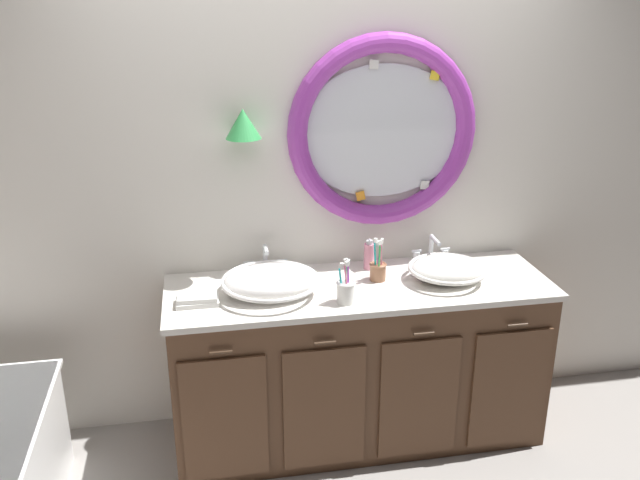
# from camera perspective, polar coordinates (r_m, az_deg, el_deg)

# --- Properties ---
(ground_plane) EXTENTS (14.00, 14.00, 0.00)m
(ground_plane) POSITION_cam_1_polar(r_m,az_deg,el_deg) (3.58, 1.88, -18.42)
(ground_plane) COLOR gray
(back_wall_assembly) EXTENTS (6.40, 0.26, 2.60)m
(back_wall_assembly) POSITION_cam_1_polar(r_m,az_deg,el_deg) (3.48, 0.43, 5.13)
(back_wall_assembly) COLOR silver
(back_wall_assembly) RESTS_ON ground_plane
(vanity_counter) EXTENTS (1.91, 0.63, 0.87)m
(vanity_counter) POSITION_cam_1_polar(r_m,az_deg,el_deg) (3.56, 3.21, -10.14)
(vanity_counter) COLOR brown
(vanity_counter) RESTS_ON ground_plane
(sink_basin_left) EXTENTS (0.48, 0.48, 0.13)m
(sink_basin_left) POSITION_cam_1_polar(r_m,az_deg,el_deg) (3.23, -4.17, -3.46)
(sink_basin_left) COLOR white
(sink_basin_left) RESTS_ON vanity_counter
(sink_basin_right) EXTENTS (0.40, 0.40, 0.12)m
(sink_basin_right) POSITION_cam_1_polar(r_m,az_deg,el_deg) (3.43, 10.70, -2.40)
(sink_basin_right) COLOR white
(sink_basin_right) RESTS_ON vanity_counter
(faucet_set_left) EXTENTS (0.23, 0.12, 0.16)m
(faucet_set_left) POSITION_cam_1_polar(r_m,az_deg,el_deg) (3.46, -4.63, -1.92)
(faucet_set_left) COLOR silver
(faucet_set_left) RESTS_ON vanity_counter
(faucet_set_right) EXTENTS (0.21, 0.14, 0.15)m
(faucet_set_right) POSITION_cam_1_polar(r_m,az_deg,el_deg) (3.64, 9.38, -0.93)
(faucet_set_right) COLOR silver
(faucet_set_right) RESTS_ON vanity_counter
(toothbrush_holder_left) EXTENTS (0.09, 0.09, 0.21)m
(toothbrush_holder_left) POSITION_cam_1_polar(r_m,az_deg,el_deg) (3.14, 2.18, -4.28)
(toothbrush_holder_left) COLOR white
(toothbrush_holder_left) RESTS_ON vanity_counter
(toothbrush_holder_right) EXTENTS (0.09, 0.09, 0.22)m
(toothbrush_holder_right) POSITION_cam_1_polar(r_m,az_deg,el_deg) (3.39, 4.90, -2.51)
(toothbrush_holder_right) COLOR #996647
(toothbrush_holder_right) RESTS_ON vanity_counter
(soap_dispenser) EXTENTS (0.05, 0.06, 0.17)m
(soap_dispenser) POSITION_cam_1_polar(r_m,az_deg,el_deg) (3.51, 4.16, -1.31)
(soap_dispenser) COLOR pink
(soap_dispenser) RESTS_ON vanity_counter
(folded_hand_towel) EXTENTS (0.20, 0.11, 0.04)m
(folded_hand_towel) POSITION_cam_1_polar(r_m,az_deg,el_deg) (3.19, -10.29, -4.99)
(folded_hand_towel) COLOR white
(folded_hand_towel) RESTS_ON vanity_counter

